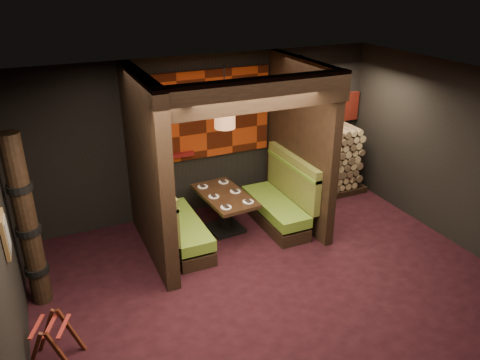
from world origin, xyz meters
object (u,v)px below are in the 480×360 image
(booth_bench_right, at_px, (280,202))
(firewood_stack, at_px, (324,162))
(dining_table, at_px, (225,207))
(luggage_rack, at_px, (53,340))
(pendant_lamp, at_px, (225,114))
(totem_column, at_px, (27,224))
(booth_bench_left, at_px, (176,225))

(booth_bench_right, bearing_deg, firewood_stack, 27.35)
(dining_table, relative_size, luggage_rack, 1.90)
(pendant_lamp, distance_m, totem_column, 3.21)
(booth_bench_left, distance_m, booth_bench_right, 1.89)
(firewood_stack, bearing_deg, booth_bench_right, -152.65)
(booth_bench_left, distance_m, firewood_stack, 3.33)
(pendant_lamp, height_order, totem_column, pendant_lamp)
(pendant_lamp, distance_m, luggage_rack, 3.93)
(pendant_lamp, relative_size, firewood_stack, 0.57)
(booth_bench_left, height_order, totem_column, totem_column)
(luggage_rack, xyz_separation_m, firewood_stack, (5.26, 2.51, 0.36))
(dining_table, height_order, totem_column, totem_column)
(booth_bench_right, distance_m, totem_column, 4.10)
(booth_bench_left, xyz_separation_m, pendant_lamp, (0.91, 0.12, 1.69))
(booth_bench_left, height_order, pendant_lamp, pendant_lamp)
(luggage_rack, bearing_deg, pendant_lamp, 33.48)
(dining_table, distance_m, firewood_stack, 2.40)
(luggage_rack, xyz_separation_m, totem_column, (-0.08, 1.26, 0.87))
(booth_bench_left, bearing_deg, firewood_stack, 12.17)
(booth_bench_right, distance_m, luggage_rack, 4.30)
(totem_column, bearing_deg, booth_bench_right, 7.86)
(totem_column, bearing_deg, dining_table, 13.54)
(dining_table, xyz_separation_m, firewood_stack, (2.33, 0.53, 0.23))
(booth_bench_right, xyz_separation_m, pendant_lamp, (-0.98, 0.12, 1.69))
(pendant_lamp, relative_size, luggage_rack, 1.40)
(firewood_stack, bearing_deg, pendant_lamp, -166.11)
(booth_bench_left, bearing_deg, dining_table, 10.73)
(luggage_rack, bearing_deg, booth_bench_left, 42.03)
(pendant_lamp, height_order, luggage_rack, pendant_lamp)
(booth_bench_right, distance_m, dining_table, 0.99)
(firewood_stack, bearing_deg, totem_column, -166.81)
(booth_bench_left, distance_m, dining_table, 0.93)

